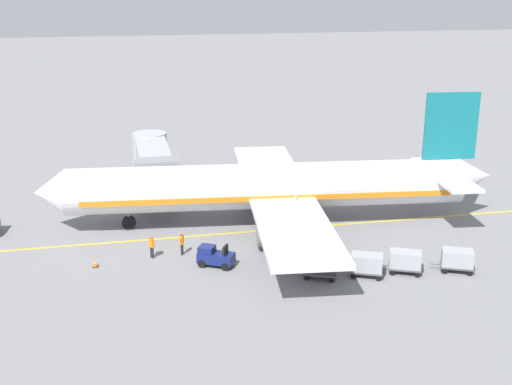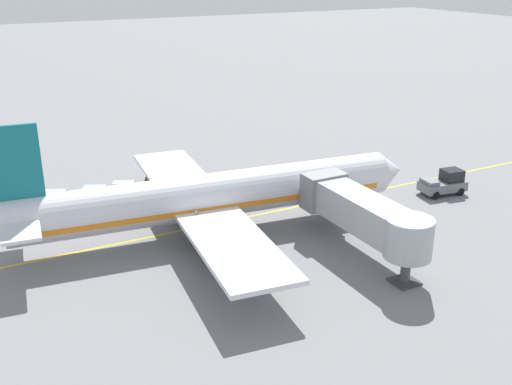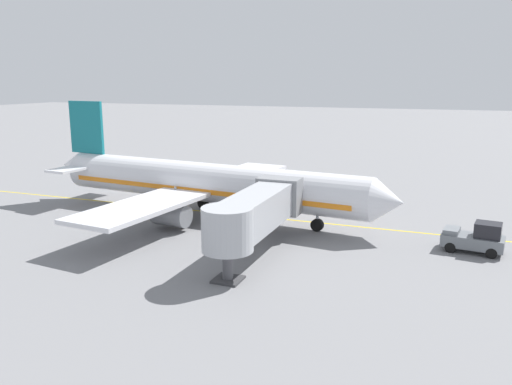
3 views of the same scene
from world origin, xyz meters
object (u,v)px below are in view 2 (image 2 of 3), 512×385
Objects in this scene: baggage_cart_second_in_train at (124,188)px; safety_cone_nose_left at (312,182)px; pushback_tractor at (444,183)px; ground_crew_loader at (179,208)px; parked_airliner at (208,197)px; baggage_cart_front at (156,184)px; ground_crew_wing_walker at (282,185)px; baggage_tug_lead at (233,186)px; jet_bridge at (364,214)px; ground_crew_marshaller at (263,189)px; baggage_cart_third_in_train at (95,193)px; baggage_cart_tail_end at (55,198)px.

baggage_cart_second_in_train is 4.96× the size of safety_cone_nose_left.
pushback_tractor reaches higher than ground_crew_loader.
parked_airliner is at bearing -67.59° from safety_cone_nose_left.
baggage_cart_front is at bearing 177.88° from ground_crew_loader.
ground_crew_loader is 2.86× the size of safety_cone_nose_left.
safety_cone_nose_left is (-0.79, 3.98, -0.66)m from ground_crew_wing_walker.
jet_bridge is at bearing 10.41° from baggage_tug_lead.
jet_bridge is at bearing 43.30° from parked_airliner.
pushback_tractor is 31.09m from baggage_cart_second_in_train.
parked_airliner is 11.36m from ground_crew_wing_walker.
ground_crew_loader is (-6.46, -25.08, -0.15)m from pushback_tractor.
ground_crew_marshaller is at bearing 94.98° from ground_crew_loader.
parked_airliner is at bearing 19.77° from baggage_cart_second_in_train.
baggage_cart_front is 3.15m from baggage_cart_second_in_train.
jet_bridge is 2.83× the size of pushback_tractor.
parked_airliner is 12.76× the size of baggage_cart_second_in_train.
baggage_cart_third_in_train is at bearing -113.74° from ground_crew_marshaller.
baggage_tug_lead is 7.62m from ground_crew_loader.
ground_crew_loader is (0.91, -11.12, 0.00)m from ground_crew_wing_walker.
ground_crew_wing_walker is 1.00× the size of ground_crew_marshaller.
baggage_cart_front and baggage_cart_second_in_train have the same top height.
baggage_cart_third_in_train is at bearing -110.55° from ground_crew_wing_walker.
jet_bridge is 7.80× the size of ground_crew_loader.
pushback_tractor is at bearing 114.61° from jet_bridge.
baggage_cart_third_in_train is at bearing -107.38° from baggage_tug_lead.
parked_airliner is 12.83m from jet_bridge.
baggage_tug_lead is at bearing 68.34° from baggage_cart_second_in_train.
baggage_cart_second_in_train is 1.73× the size of ground_crew_marshaller.
baggage_cart_front is (-20.14, -9.69, -2.50)m from jet_bridge.
baggage_cart_third_in_train is 17.91m from ground_crew_wing_walker.
pushback_tractor reaches higher than baggage_cart_tail_end.
baggage_cart_third_in_train is 1.00× the size of baggage_cart_tail_end.
baggage_tug_lead is at bearing 72.62° from baggage_cart_third_in_train.
pushback_tractor is at bearing 62.00° from baggage_cart_front.
ground_crew_marshaller is (-4.84, 7.78, -2.23)m from parked_airliner.
pushback_tractor is 2.75× the size of ground_crew_loader.
baggage_cart_third_in_train is 9.15m from ground_crew_loader.
jet_bridge is 4.50× the size of baggage_cart_second_in_train.
baggage_tug_lead is 13.14m from baggage_cart_third_in_train.
pushback_tractor reaches higher than ground_crew_marshaller.
parked_airliner is 22.10× the size of ground_crew_wing_walker.
ground_crew_wing_walker reaches higher than safety_cone_nose_left.
parked_airliner is at bearing -95.72° from pushback_tractor.
baggage_tug_lead is 0.95× the size of baggage_cart_third_in_train.
baggage_cart_third_in_train is 15.94m from ground_crew_marshaller.
ground_crew_wing_walker and ground_crew_marshaller have the same top height.
baggage_cart_tail_end is 21.47m from ground_crew_wing_walker.
baggage_cart_front is 1.73× the size of ground_crew_wing_walker.
ground_crew_wing_walker is (-4.97, 9.97, -2.23)m from parked_airliner.
jet_bridge is 14.42m from ground_crew_marshaller.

